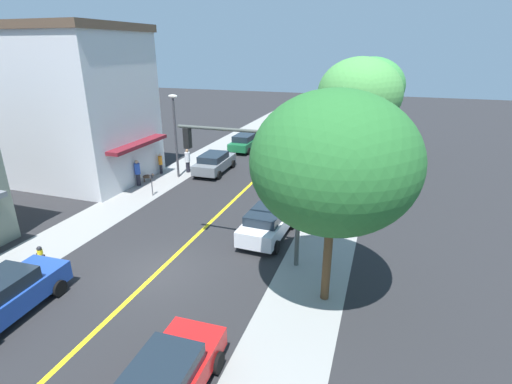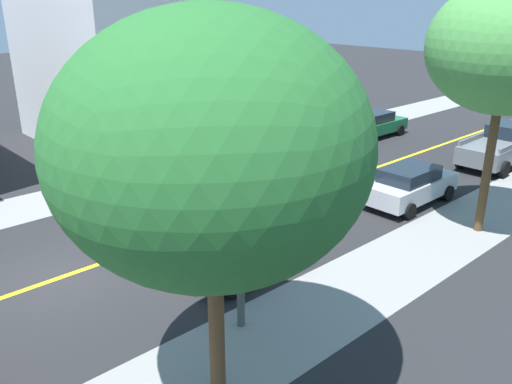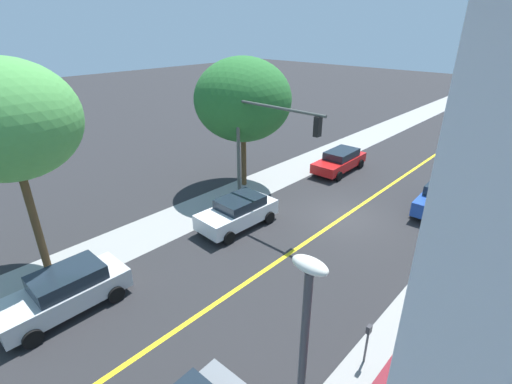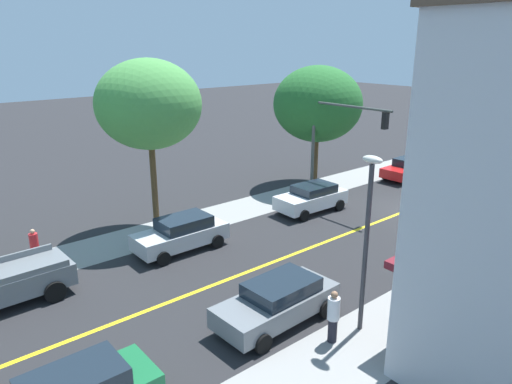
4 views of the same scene
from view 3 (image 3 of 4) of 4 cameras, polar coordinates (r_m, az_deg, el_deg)
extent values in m
plane|color=#262628|center=(20.48, 13.40, -3.78)|extent=(140.00, 140.00, 0.00)
cube|color=gray|center=(18.79, 30.46, -9.62)|extent=(3.03, 126.00, 0.01)
cube|color=gray|center=(23.78, 0.20, 1.08)|extent=(3.03, 126.00, 0.01)
cube|color=yellow|center=(20.48, 13.40, -3.77)|extent=(0.20, 126.00, 0.00)
cube|color=maroon|center=(9.47, 24.21, -22.26)|extent=(0.91, 5.68, 0.24)
cylinder|color=brown|center=(17.23, -30.98, -4.12)|extent=(0.31, 0.31, 4.49)
ellipsoid|color=#4C9947|center=(15.93, -34.24, 9.19)|extent=(5.10, 5.10, 4.34)
cylinder|color=brown|center=(23.36, -1.90, 4.91)|extent=(0.32, 0.32, 3.27)
ellipsoid|color=#286B2D|center=(22.36, -2.04, 14.10)|extent=(5.76, 5.76, 4.90)
cylinder|color=yellow|center=(19.55, 28.98, -6.99)|extent=(0.24, 0.24, 0.55)
sphere|color=#232328|center=(19.39, 29.19, -6.12)|extent=(0.22, 0.22, 0.22)
cylinder|color=#232328|center=(19.51, 29.47, -7.07)|extent=(0.10, 0.10, 0.10)
cylinder|color=#232328|center=(19.56, 28.53, -6.77)|extent=(0.10, 0.10, 0.10)
cylinder|color=#4C4C51|center=(12.55, 16.67, -22.04)|extent=(0.07, 0.07, 1.18)
cube|color=#2D2D33|center=(12.05, 17.11, -19.67)|extent=(0.12, 0.18, 0.26)
cylinder|color=#474C47|center=(20.45, -2.73, 6.58)|extent=(0.20, 0.20, 6.37)
cylinder|color=#474C47|center=(17.99, 3.37, 12.88)|extent=(5.44, 0.14, 0.14)
cube|color=black|center=(16.76, 9.53, 9.96)|extent=(0.26, 0.32, 0.90)
sphere|color=red|center=(16.69, 9.60, 10.96)|extent=(0.20, 0.20, 0.20)
sphere|color=yellow|center=(16.76, 9.53, 9.96)|extent=(0.20, 0.20, 0.20)
sphere|color=green|center=(16.84, 9.46, 8.97)|extent=(0.20, 0.20, 0.20)
ellipsoid|color=silver|center=(6.26, 8.37, -11.14)|extent=(0.70, 0.36, 0.24)
cube|color=red|center=(26.53, 12.75, 4.48)|extent=(1.89, 4.77, 0.64)
cube|color=#19232D|center=(26.54, 13.12, 5.78)|extent=(1.62, 2.59, 0.51)
cylinder|color=black|center=(24.97, 12.68, 2.41)|extent=(0.24, 0.65, 0.64)
cylinder|color=black|center=(25.78, 9.28, 3.41)|extent=(0.24, 0.65, 0.64)
cylinder|color=black|center=(27.59, 15.87, 4.22)|extent=(0.24, 0.65, 0.64)
cylinder|color=black|center=(28.33, 12.69, 5.09)|extent=(0.24, 0.65, 0.64)
cube|color=#1E429E|center=(22.69, 26.78, -1.01)|extent=(2.01, 4.71, 0.78)
cube|color=#19232D|center=(22.66, 27.24, 0.65)|extent=(1.69, 2.57, 0.50)
cylinder|color=black|center=(21.33, 27.79, -3.98)|extent=(0.25, 0.65, 0.64)
cylinder|color=black|center=(21.66, 23.29, -2.64)|extent=(0.25, 0.65, 0.64)
cylinder|color=black|center=(24.09, 29.57, -1.20)|extent=(0.25, 0.65, 0.64)
cylinder|color=black|center=(24.38, 25.55, -0.06)|extent=(0.25, 0.65, 0.64)
cube|color=silver|center=(18.74, -2.91, -3.45)|extent=(1.97, 4.30, 0.77)
cube|color=#19232D|center=(18.58, -2.47, -1.55)|extent=(1.68, 2.34, 0.47)
cylinder|color=black|center=(17.53, -4.25, -7.06)|extent=(0.24, 0.65, 0.64)
cylinder|color=black|center=(18.77, -7.94, -4.96)|extent=(0.24, 0.65, 0.64)
cylinder|color=black|center=(19.21, 2.03, -3.96)|extent=(0.24, 0.65, 0.64)
cylinder|color=black|center=(20.35, -1.72, -2.23)|extent=(0.24, 0.65, 0.64)
cube|color=#B7BABF|center=(15.29, -27.54, -13.91)|extent=(1.78, 4.36, 0.73)
cube|color=#19232D|center=(14.98, -27.24, -11.69)|extent=(1.56, 2.36, 0.53)
cylinder|color=black|center=(14.60, -31.32, -18.79)|extent=(0.22, 0.64, 0.64)
cylinder|color=black|center=(16.00, -33.35, -15.22)|extent=(0.22, 0.64, 0.64)
cylinder|color=black|center=(15.18, -20.88, -14.57)|extent=(0.22, 0.64, 0.64)
cylinder|color=black|center=(16.53, -23.81, -11.58)|extent=(0.22, 0.64, 0.64)
camera|label=1|loc=(33.00, 12.82, 23.34)|focal=27.06mm
camera|label=2|loc=(30.91, -4.64, 21.63)|focal=36.81mm
camera|label=4|loc=(9.25, -174.12, -26.05)|focal=33.23mm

